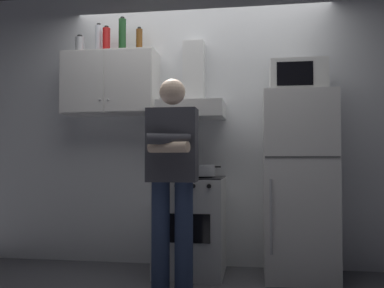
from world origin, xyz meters
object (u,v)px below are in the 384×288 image
at_px(bottle_wine_green, 122,35).
at_px(range_hood, 193,98).
at_px(bottle_vodka_clear, 99,40).
at_px(stove_oven, 191,225).
at_px(bottle_canister_steel, 80,45).
at_px(refrigerator, 299,185).
at_px(cooking_pot, 203,171).
at_px(microwave, 298,78).
at_px(bottle_beer_brown, 139,41).
at_px(upper_cabinet, 111,84).
at_px(person_standing, 172,175).
at_px(bottle_soda_red, 106,40).

bearing_deg(bottle_wine_green, range_hood, 1.43).
bearing_deg(bottle_vodka_clear, range_hood, -2.26).
distance_m(stove_oven, bottle_wine_green, 1.91).
distance_m(range_hood, bottle_canister_steel, 1.24).
bearing_deg(bottle_vodka_clear, refrigerator, -4.93).
distance_m(range_hood, cooking_pot, 0.73).
height_order(microwave, cooking_pot, microwave).
height_order(stove_oven, bottle_beer_brown, bottle_beer_brown).
relative_size(upper_cabinet, range_hood, 1.20).
bearing_deg(bottle_vodka_clear, bottle_canister_steel, -166.45).
distance_m(bottle_canister_steel, bottle_vodka_clear, 0.19).
bearing_deg(person_standing, bottle_vodka_clear, 139.19).
bearing_deg(microwave, range_hood, 173.54).
xyz_separation_m(microwave, bottle_canister_steel, (-2.07, 0.10, 0.40)).
relative_size(person_standing, bottle_soda_red, 6.22).
bearing_deg(cooking_pot, upper_cabinet, 165.27).
xyz_separation_m(upper_cabinet, bottle_canister_steel, (-0.32, -0.00, 0.39)).
bearing_deg(bottle_vodka_clear, bottle_beer_brown, -0.16).
xyz_separation_m(bottle_soda_red, bottle_canister_steel, (-0.27, -0.00, -0.04)).
bearing_deg(cooking_pot, refrigerator, 8.32).
bearing_deg(upper_cabinet, range_hood, 0.09).
distance_m(person_standing, bottle_beer_brown, 1.56).
bearing_deg(bottle_vodka_clear, microwave, -4.37).
bearing_deg(bottle_canister_steel, cooking_pot, -10.89).
bearing_deg(stove_oven, bottle_beer_brown, 162.92).
relative_size(refrigerator, bottle_vodka_clear, 5.23).
height_order(cooking_pot, bottle_wine_green, bottle_wine_green).
bearing_deg(range_hood, stove_oven, -90.00).
relative_size(bottle_beer_brown, bottle_soda_red, 0.95).
bearing_deg(bottle_canister_steel, bottle_soda_red, 0.06).
height_order(refrigerator, bottle_soda_red, bottle_soda_red).
relative_size(upper_cabinet, bottle_beer_brown, 3.60).
relative_size(stove_oven, bottle_soda_red, 3.31).
relative_size(stove_oven, bottle_beer_brown, 3.49).
bearing_deg(cooking_pot, bottle_beer_brown, 156.86).
bearing_deg(microwave, person_standing, -148.00).
distance_m(person_standing, bottle_soda_red, 1.67).
distance_m(range_hood, person_standing, 1.01).
relative_size(upper_cabinet, bottle_soda_red, 3.41).
height_order(upper_cabinet, bottle_beer_brown, bottle_beer_brown).
xyz_separation_m(bottle_soda_red, bottle_wine_green, (0.16, -0.01, 0.04)).
bearing_deg(bottle_wine_green, refrigerator, -3.82).
bearing_deg(microwave, bottle_soda_red, 176.74).
xyz_separation_m(upper_cabinet, bottle_soda_red, (-0.05, -0.00, 0.43)).
xyz_separation_m(microwave, bottle_wine_green, (-1.63, 0.09, 0.47)).
bearing_deg(bottle_canister_steel, person_standing, -34.23).
bearing_deg(microwave, refrigerator, -89.10).
distance_m(microwave, person_standing, 1.45).
relative_size(bottle_beer_brown, bottle_wine_green, 0.74).
distance_m(upper_cabinet, bottle_soda_red, 0.43).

